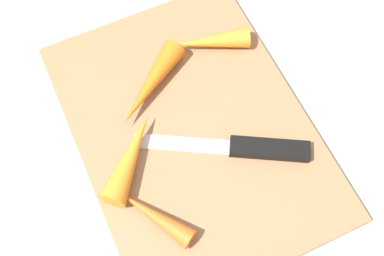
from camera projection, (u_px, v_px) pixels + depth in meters
name	position (u px, v px, depth m)	size (l,w,h in m)	color
ground_plane	(192.00, 132.00, 0.58)	(1.40, 1.40, 0.00)	#ADA8A0
cutting_board	(192.00, 130.00, 0.58)	(0.36, 0.26, 0.01)	#99704C
knife	(258.00, 148.00, 0.55)	(0.12, 0.18, 0.01)	#B7B7BC
carrot_longest	(150.00, 85.00, 0.58)	(0.03, 0.03, 0.12)	orange
carrot_long	(131.00, 156.00, 0.54)	(0.03, 0.03, 0.11)	orange
carrot_shortest	(154.00, 216.00, 0.52)	(0.02, 0.02, 0.09)	orange
carrot_short	(209.00, 42.00, 0.61)	(0.03, 0.03, 0.10)	orange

